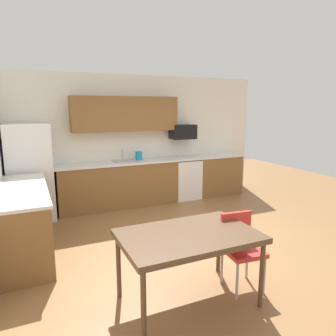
{
  "coord_description": "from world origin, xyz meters",
  "views": [
    {
      "loc": [
        -2.2,
        -3.81,
        2.04
      ],
      "look_at": [
        0.0,
        1.0,
        1.0
      ],
      "focal_mm": 33.32,
      "sensor_mm": 36.0,
      "label": 1
    }
  ],
  "objects_px": {
    "refrigerator": "(30,173)",
    "kettle": "(139,156)",
    "oven_range": "(184,178)",
    "microwave": "(183,132)",
    "dining_table": "(189,239)",
    "chair_near_table": "(240,244)"
  },
  "relations": [
    {
      "from": "refrigerator",
      "to": "chair_near_table",
      "type": "bearing_deg",
      "value": -57.93
    },
    {
      "from": "dining_table",
      "to": "kettle",
      "type": "height_order",
      "value": "kettle"
    },
    {
      "from": "dining_table",
      "to": "kettle",
      "type": "xyz_separation_m",
      "value": [
        0.7,
        3.52,
        0.31
      ]
    },
    {
      "from": "oven_range",
      "to": "dining_table",
      "type": "height_order",
      "value": "oven_range"
    },
    {
      "from": "refrigerator",
      "to": "kettle",
      "type": "height_order",
      "value": "refrigerator"
    },
    {
      "from": "oven_range",
      "to": "microwave",
      "type": "bearing_deg",
      "value": 90.0
    },
    {
      "from": "refrigerator",
      "to": "oven_range",
      "type": "relative_size",
      "value": 1.92
    },
    {
      "from": "refrigerator",
      "to": "kettle",
      "type": "relative_size",
      "value": 8.75
    },
    {
      "from": "refrigerator",
      "to": "oven_range",
      "type": "xyz_separation_m",
      "value": [
        3.18,
        0.08,
        -0.42
      ]
    },
    {
      "from": "microwave",
      "to": "chair_near_table",
      "type": "relative_size",
      "value": 0.64
    },
    {
      "from": "oven_range",
      "to": "microwave",
      "type": "relative_size",
      "value": 1.69
    },
    {
      "from": "microwave",
      "to": "dining_table",
      "type": "relative_size",
      "value": 0.39
    },
    {
      "from": "microwave",
      "to": "kettle",
      "type": "xyz_separation_m",
      "value": [
        -1.06,
        -0.05,
        -0.47
      ]
    },
    {
      "from": "oven_range",
      "to": "dining_table",
      "type": "distance_m",
      "value": 3.9
    },
    {
      "from": "oven_range",
      "to": "kettle",
      "type": "xyz_separation_m",
      "value": [
        -1.06,
        0.05,
        0.56
      ]
    },
    {
      "from": "refrigerator",
      "to": "dining_table",
      "type": "relative_size",
      "value": 1.25
    },
    {
      "from": "dining_table",
      "to": "chair_near_table",
      "type": "height_order",
      "value": "chair_near_table"
    },
    {
      "from": "dining_table",
      "to": "chair_near_table",
      "type": "bearing_deg",
      "value": 2.7
    },
    {
      "from": "dining_table",
      "to": "kettle",
      "type": "distance_m",
      "value": 3.61
    },
    {
      "from": "dining_table",
      "to": "refrigerator",
      "type": "bearing_deg",
      "value": 112.71
    },
    {
      "from": "oven_range",
      "to": "kettle",
      "type": "relative_size",
      "value": 4.55
    },
    {
      "from": "chair_near_table",
      "to": "microwave",
      "type": "bearing_deg",
      "value": 73.1
    }
  ]
}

